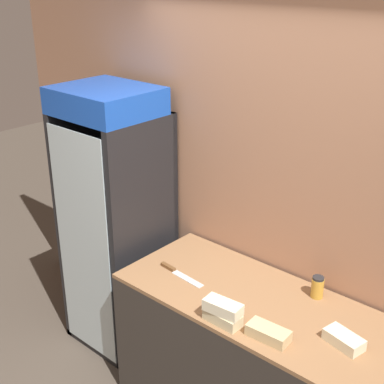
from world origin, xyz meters
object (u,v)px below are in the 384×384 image
(beverage_cooler, at_px, (121,210))
(chefs_knife, at_px, (176,271))
(sandwich_flat_left, at_px, (344,340))
(sandwich_stack_middle, at_px, (223,307))
(sandwich_stack_bottom, at_px, (223,317))
(sandwich_flat_right, at_px, (268,333))
(condiment_jar, at_px, (317,287))

(beverage_cooler, xyz_separation_m, chefs_knife, (0.72, -0.19, -0.13))
(sandwich_flat_left, relative_size, chefs_knife, 0.61)
(sandwich_stack_middle, bearing_deg, sandwich_stack_bottom, 180.00)
(sandwich_flat_right, height_order, chefs_knife, sandwich_flat_right)
(sandwich_stack_bottom, relative_size, chefs_knife, 0.58)
(sandwich_flat_right, height_order, condiment_jar, condiment_jar)
(sandwich_stack_bottom, bearing_deg, chefs_knife, 159.21)
(beverage_cooler, xyz_separation_m, condiment_jar, (1.51, 0.15, -0.07))
(sandwich_flat_right, distance_m, chefs_knife, 0.80)
(sandwich_flat_left, bearing_deg, condiment_jar, 137.49)
(sandwich_stack_bottom, xyz_separation_m, sandwich_flat_right, (0.26, 0.05, -0.00))
(sandwich_stack_bottom, bearing_deg, condiment_jar, 64.86)
(beverage_cooler, bearing_deg, condiment_jar, 5.83)
(sandwich_stack_bottom, xyz_separation_m, sandwich_stack_middle, (0.00, 0.00, 0.07))
(sandwich_flat_right, bearing_deg, sandwich_stack_middle, -168.19)
(beverage_cooler, bearing_deg, sandwich_stack_bottom, -17.52)
(sandwich_flat_right, relative_size, chefs_knife, 0.64)
(beverage_cooler, relative_size, chefs_knife, 5.49)
(beverage_cooler, xyz_separation_m, sandwich_stack_middle, (1.25, -0.40, -0.04))
(sandwich_stack_middle, distance_m, sandwich_flat_right, 0.27)
(sandwich_stack_middle, relative_size, chefs_knife, 0.60)
(sandwich_stack_middle, bearing_deg, sandwich_flat_right, 11.81)
(sandwich_flat_right, bearing_deg, sandwich_stack_bottom, -168.19)
(beverage_cooler, relative_size, sandwich_stack_middle, 9.08)
(chefs_knife, distance_m, condiment_jar, 0.87)
(sandwich_stack_middle, bearing_deg, sandwich_flat_left, 24.69)
(condiment_jar, bearing_deg, sandwich_stack_bottom, -115.14)
(sandwich_stack_bottom, relative_size, condiment_jar, 1.58)
(condiment_jar, bearing_deg, sandwich_stack_middle, -115.14)
(sandwich_flat_left, distance_m, chefs_knife, 1.11)
(condiment_jar, bearing_deg, sandwich_flat_right, -90.20)
(sandwich_stack_bottom, xyz_separation_m, chefs_knife, (-0.53, 0.20, -0.03))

